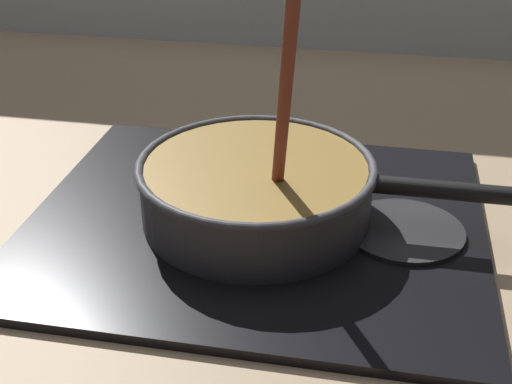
# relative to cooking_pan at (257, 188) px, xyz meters

# --- Properties ---
(ground) EXTENTS (2.40, 1.60, 0.04)m
(ground) POSITION_rel_cooking_pan_xyz_m (-0.05, -0.05, -0.07)
(ground) COLOR #9E8466
(hob_plate) EXTENTS (0.56, 0.48, 0.01)m
(hob_plate) POSITION_rel_cooking_pan_xyz_m (-0.00, 0.00, -0.05)
(hob_plate) COLOR black
(hob_plate) RESTS_ON ground
(burner_ring) EXTENTS (0.16, 0.16, 0.01)m
(burner_ring) POSITION_rel_cooking_pan_xyz_m (-0.00, 0.00, -0.04)
(burner_ring) COLOR #592D0C
(burner_ring) RESTS_ON hob_plate
(spare_burner) EXTENTS (0.14, 0.14, 0.01)m
(spare_burner) POSITION_rel_cooking_pan_xyz_m (0.18, 0.00, -0.04)
(spare_burner) COLOR #262628
(spare_burner) RESTS_ON hob_plate
(cooking_pan) EXTENTS (0.46, 0.29, 0.33)m
(cooking_pan) POSITION_rel_cooking_pan_xyz_m (0.00, 0.00, 0.00)
(cooking_pan) COLOR #38383D
(cooking_pan) RESTS_ON hob_plate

